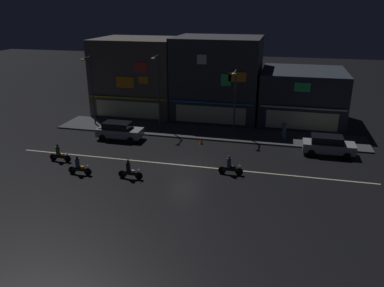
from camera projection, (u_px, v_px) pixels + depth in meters
name	position (u px, v px, depth m)	size (l,w,h in m)	color
ground_plane	(185.00, 165.00, 30.67)	(140.00, 140.00, 0.00)	black
lane_divider_stripe	(185.00, 165.00, 30.67)	(29.19, 0.16, 0.01)	beige
sidewalk_far	(206.00, 132.00, 38.37)	(30.73, 4.36, 0.14)	#424447
storefront_left_block	(140.00, 76.00, 44.49)	(9.33, 7.94, 8.59)	#56514C
storefront_center_block	(217.00, 78.00, 42.38)	(9.28, 7.89, 8.92)	#383A3F
storefront_right_block	(302.00, 96.00, 41.33)	(8.67, 8.83, 5.62)	#2D333D
streetlamp_west	(91.00, 85.00, 39.21)	(0.44, 1.64, 7.13)	#47494C
streetlamp_mid	(158.00, 86.00, 38.38)	(0.44, 1.64, 7.37)	#47494C
streetlamp_east	(235.00, 96.00, 36.60)	(0.44, 1.64, 6.26)	#47494C
pedestrian_on_sidewalk	(284.00, 131.00, 35.73)	(0.37, 0.37, 1.86)	#334766
parked_car_near_kerb	(328.00, 145.00, 32.61)	(4.30, 1.98, 1.67)	#9EA0A5
parked_car_trailing	(119.00, 130.00, 36.36)	(4.30, 1.98, 1.67)	#9EA0A5
motorcycle_lead	(79.00, 167.00, 28.84)	(1.90, 0.60, 1.52)	black
motorcycle_following	(130.00, 171.00, 28.15)	(1.90, 0.60, 1.52)	black
motorcycle_opposite_lane	(230.00, 167.00, 28.85)	(1.90, 0.60, 1.52)	black
motorcycle_trailing_far	(59.00, 154.00, 31.26)	(1.90, 0.60, 1.52)	black
traffic_cone	(201.00, 141.00, 35.23)	(0.36, 0.36, 0.55)	orange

